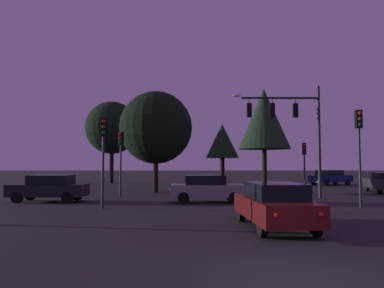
% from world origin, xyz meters
% --- Properties ---
extents(ground_plane, '(168.00, 168.00, 0.00)m').
position_xyz_m(ground_plane, '(0.00, 24.50, 0.00)').
color(ground_plane, black).
rests_on(ground_plane, ground).
extents(traffic_signal_mast_arm, '(5.61, 0.40, 7.14)m').
position_xyz_m(traffic_signal_mast_arm, '(4.50, 15.71, 4.86)').
color(traffic_signal_mast_arm, '#232326').
rests_on(traffic_signal_mast_arm, ground).
extents(traffic_light_corner_left, '(0.35, 0.38, 4.39)m').
position_xyz_m(traffic_light_corner_left, '(-6.24, 10.54, 3.11)').
color(traffic_light_corner_left, '#232326').
rests_on(traffic_light_corner_left, ground).
extents(traffic_light_corner_right, '(0.35, 0.38, 3.75)m').
position_xyz_m(traffic_light_corner_right, '(6.62, 20.10, 2.68)').
color(traffic_light_corner_right, '#232326').
rests_on(traffic_light_corner_right, ground).
extents(traffic_light_median, '(0.30, 0.35, 4.82)m').
position_xyz_m(traffic_light_median, '(6.33, 10.65, 3.39)').
color(traffic_light_median, '#232326').
rests_on(traffic_light_median, ground).
extents(traffic_light_far_side, '(0.36, 0.38, 4.27)m').
position_xyz_m(traffic_light_far_side, '(-6.61, 16.56, 3.03)').
color(traffic_light_far_side, '#232326').
rests_on(traffic_light_far_side, ground).
extents(car_nearside_lane, '(2.13, 4.66, 1.52)m').
position_xyz_m(car_nearside_lane, '(0.85, 5.29, 0.80)').
color(car_nearside_lane, '#4C0F0F').
rests_on(car_nearside_lane, ground).
extents(car_crossing_left, '(4.24, 1.83, 1.52)m').
position_xyz_m(car_crossing_left, '(-1.05, 13.28, 0.79)').
color(car_crossing_left, gray).
rests_on(car_crossing_left, ground).
extents(car_crossing_right, '(4.34, 1.85, 1.52)m').
position_xyz_m(car_crossing_right, '(-10.05, 13.55, 0.79)').
color(car_crossing_right, black).
rests_on(car_crossing_right, ground).
extents(car_parked_lot, '(4.85, 3.61, 1.52)m').
position_xyz_m(car_parked_lot, '(12.14, 29.23, 0.80)').
color(car_parked_lot, '#0F1947').
rests_on(car_parked_lot, ground).
extents(tree_behind_sign, '(4.91, 4.91, 9.32)m').
position_xyz_m(tree_behind_sign, '(4.94, 26.61, 6.41)').
color(tree_behind_sign, black).
rests_on(tree_behind_sign, ground).
extents(tree_left_far, '(5.88, 5.88, 9.15)m').
position_xyz_m(tree_left_far, '(-10.90, 32.76, 6.19)').
color(tree_left_far, black).
rests_on(tree_left_far, ground).
extents(tree_center_horizon, '(5.54, 5.54, 7.69)m').
position_xyz_m(tree_center_horizon, '(-4.66, 20.16, 4.91)').
color(tree_center_horizon, black).
rests_on(tree_center_horizon, ground).
extents(tree_right_cluster, '(3.81, 3.81, 6.74)m').
position_xyz_m(tree_right_cluster, '(1.57, 33.73, 4.74)').
color(tree_right_cluster, black).
rests_on(tree_right_cluster, ground).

